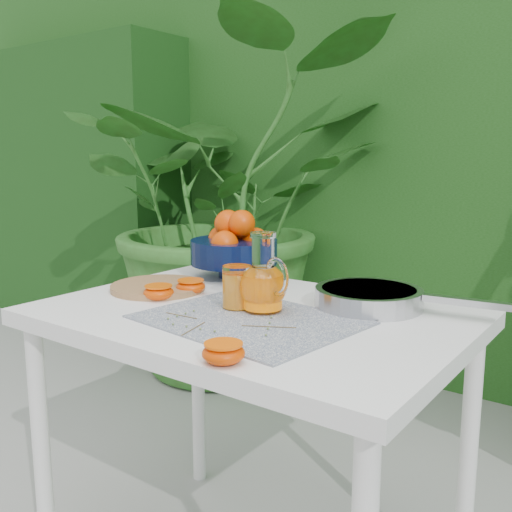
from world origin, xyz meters
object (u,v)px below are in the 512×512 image
Objects in this scene: fruit_bowl at (235,246)px; juice_pitcher at (263,284)px; cutting_board at (158,287)px; saute_pan at (370,297)px; white_table at (251,342)px.

juice_pitcher is (0.30, -0.27, -0.03)m from fruit_bowl.
juice_pitcher is at bearing -42.14° from fruit_bowl.
cutting_board is 0.58m from saute_pan.
saute_pan is at bearing -9.59° from fruit_bowl.
juice_pitcher is (0.04, 0.00, 0.15)m from white_table.
white_table is 0.42m from fruit_bowl.
fruit_bowl is at bearing 137.86° from juice_pitcher.
juice_pitcher is (0.37, -0.01, 0.06)m from cutting_board.
saute_pan is (0.18, 0.19, -0.04)m from juice_pitcher.
white_table is at bearing -178.35° from juice_pitcher.
white_table is 0.31m from saute_pan.
juice_pitcher reaches higher than saute_pan.
cutting_board reaches higher than white_table.
saute_pan is at bearing 41.21° from white_table.
cutting_board is 0.55× the size of saute_pan.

